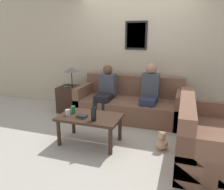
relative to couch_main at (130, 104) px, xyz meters
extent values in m
plane|color=beige|center=(0.00, -0.56, -0.29)|extent=(16.00, 16.00, 0.00)
cube|color=beige|center=(0.00, 0.49, 1.01)|extent=(9.00, 0.06, 2.60)
cube|color=black|center=(0.00, 0.45, 1.41)|extent=(0.48, 0.02, 0.60)
cube|color=#B7CCB2|center=(0.00, 0.44, 1.41)|extent=(0.40, 0.01, 0.52)
cube|color=brown|center=(0.00, -0.06, -0.09)|extent=(2.16, 0.94, 0.41)
cube|color=brown|center=(0.00, 0.31, 0.34)|extent=(2.16, 0.20, 0.45)
cube|color=brown|center=(-1.01, -0.06, 0.04)|extent=(0.14, 0.94, 0.65)
cube|color=brown|center=(1.01, -0.06, 0.04)|extent=(0.14, 0.94, 0.65)
cube|color=brown|center=(1.50, -1.26, -0.09)|extent=(0.94, 1.57, 0.41)
cube|color=brown|center=(1.13, -1.26, 0.34)|extent=(0.20, 1.57, 0.45)
cube|color=brown|center=(1.50, -1.98, 0.04)|extent=(0.94, 0.14, 0.65)
cube|color=brown|center=(1.50, -0.55, 0.04)|extent=(0.94, 0.14, 0.65)
cube|color=#382319|center=(-0.32, -1.34, 0.16)|extent=(0.99, 0.61, 0.04)
cylinder|color=#382319|center=(-0.76, -1.59, -0.08)|extent=(0.06, 0.06, 0.43)
cylinder|color=#382319|center=(0.11, -1.59, -0.08)|extent=(0.06, 0.06, 0.43)
cylinder|color=#382319|center=(-0.76, -1.10, -0.08)|extent=(0.06, 0.06, 0.43)
cylinder|color=#382319|center=(0.11, -1.10, -0.08)|extent=(0.06, 0.06, 0.43)
cube|color=#382319|center=(-1.37, -0.08, 0.00)|extent=(0.48, 0.48, 0.59)
cylinder|color=#262628|center=(-1.31, -0.08, 0.47)|extent=(0.02, 0.02, 0.36)
cone|color=slate|center=(-1.31, -0.08, 0.68)|extent=(0.34, 0.34, 0.10)
cube|color=gold|center=(-1.45, -0.11, 0.30)|extent=(0.10, 0.08, 0.02)
cube|color=navy|center=(-1.45, -0.11, 0.32)|extent=(0.09, 0.07, 0.02)
cube|color=#237547|center=(-1.45, -0.11, 0.35)|extent=(0.09, 0.07, 0.02)
cylinder|color=black|center=(-0.19, -1.49, 0.28)|extent=(0.08, 0.08, 0.20)
cylinder|color=black|center=(-0.19, -1.49, 0.42)|extent=(0.03, 0.03, 0.09)
cylinder|color=silver|center=(-0.67, -1.43, 0.22)|extent=(0.07, 0.07, 0.10)
cube|color=#237547|center=(-0.41, -1.45, 0.18)|extent=(0.15, 0.11, 0.02)
cube|color=black|center=(-0.41, -1.45, 0.20)|extent=(0.17, 0.13, 0.02)
cylinder|color=#197A38|center=(-0.63, -1.31, 0.24)|extent=(0.07, 0.07, 0.12)
cube|color=black|center=(-0.48, -0.25, 0.17)|extent=(0.31, 0.46, 0.14)
cylinder|color=black|center=(-0.56, -0.48, -0.09)|extent=(0.11, 0.11, 0.41)
cylinder|color=black|center=(-0.41, -0.48, -0.09)|extent=(0.11, 0.11, 0.41)
cube|color=#474C56|center=(-0.48, -0.02, 0.40)|extent=(0.34, 0.22, 0.46)
sphere|color=brown|center=(-0.48, -0.02, 0.72)|extent=(0.20, 0.20, 0.20)
cube|color=#2D334C|center=(0.43, -0.22, 0.17)|extent=(0.31, 0.40, 0.14)
cylinder|color=#2D334C|center=(0.35, -0.43, -0.09)|extent=(0.11, 0.11, 0.41)
cylinder|color=#2D334C|center=(0.51, -0.43, -0.09)|extent=(0.11, 0.11, 0.41)
cube|color=#474C56|center=(0.43, -0.02, 0.43)|extent=(0.34, 0.22, 0.52)
sphere|color=tan|center=(0.43, -0.02, 0.78)|extent=(0.22, 0.22, 0.22)
sphere|color=tan|center=(0.81, -1.19, -0.20)|extent=(0.19, 0.19, 0.19)
sphere|color=tan|center=(0.81, -1.19, -0.06)|extent=(0.12, 0.12, 0.12)
sphere|color=tan|center=(0.77, -1.19, -0.01)|extent=(0.04, 0.04, 0.04)
sphere|color=tan|center=(0.86, -1.19, -0.01)|extent=(0.04, 0.04, 0.04)
sphere|color=beige|center=(0.81, -1.24, -0.06)|extent=(0.05, 0.05, 0.05)
camera|label=1|loc=(1.05, -4.32, 1.43)|focal=35.00mm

